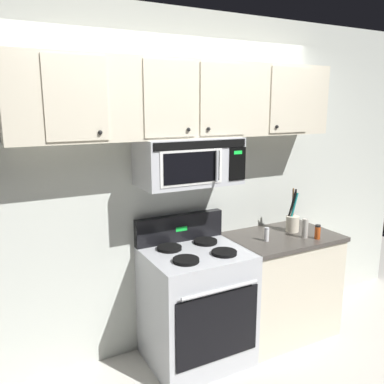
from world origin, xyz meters
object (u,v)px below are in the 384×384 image
(spice_jar, at_px, (318,232))
(salt_shaker, at_px, (267,234))
(utensil_crock_cream, at_px, (293,220))
(pepper_mill, at_px, (305,228))
(stove_range, at_px, (196,304))
(over_range_microwave, at_px, (189,161))

(spice_jar, bearing_deg, salt_shaker, 159.49)
(salt_shaker, distance_m, spice_jar, 0.44)
(utensil_crock_cream, height_order, pepper_mill, utensil_crock_cream)
(stove_range, relative_size, pepper_mill, 6.88)
(stove_range, distance_m, pepper_mill, 1.10)
(stove_range, relative_size, utensil_crock_cream, 2.87)
(stove_range, bearing_deg, over_range_microwave, 90.14)
(over_range_microwave, height_order, spice_jar, over_range_microwave)
(utensil_crock_cream, xyz_separation_m, pepper_mill, (-0.03, -0.18, -0.02))
(utensil_crock_cream, distance_m, spice_jar, 0.26)
(utensil_crock_cream, bearing_deg, salt_shaker, -164.35)
(stove_range, height_order, pepper_mill, stove_range)
(utensil_crock_cream, bearing_deg, stove_range, -177.46)
(utensil_crock_cream, bearing_deg, spice_jar, -79.82)
(over_range_microwave, xyz_separation_m, pepper_mill, (0.96, -0.25, -0.59))
(over_range_microwave, distance_m, utensil_crock_cream, 1.14)
(over_range_microwave, height_order, pepper_mill, over_range_microwave)
(utensil_crock_cream, height_order, spice_jar, utensil_crock_cream)
(utensil_crock_cream, distance_m, pepper_mill, 0.18)
(over_range_microwave, height_order, utensil_crock_cream, over_range_microwave)
(over_range_microwave, relative_size, spice_jar, 6.34)
(utensil_crock_cream, relative_size, pepper_mill, 2.40)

